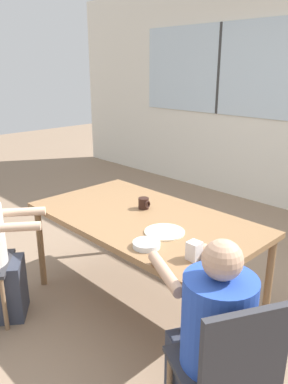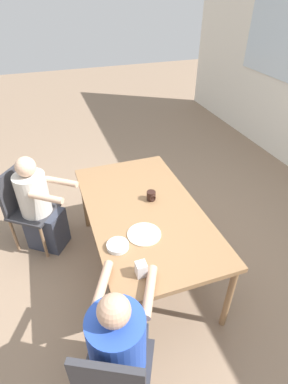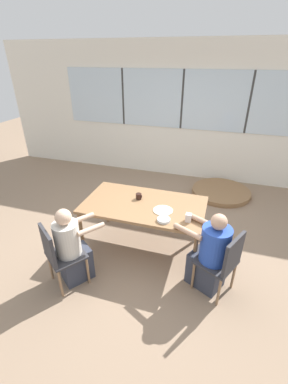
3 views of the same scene
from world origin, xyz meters
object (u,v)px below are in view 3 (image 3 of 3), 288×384
Objects in this scene: coffee_mug at (139,196)px; milk_carton_small at (188,218)px; bowl_white_shallow at (164,220)px; chair_for_man_blue_shirt at (224,260)px; person_woman_green_shirt at (72,249)px; chair_for_woman_green_shirt at (58,252)px; person_man_blue_shirt at (210,256)px; folded_table_stack at (221,192)px.

coffee_mug is 0.81× the size of milk_carton_small.
milk_carton_small is at bearing 16.29° from bowl_white_shallow.
chair_for_man_blue_shirt is 0.82× the size of person_woman_green_shirt.
person_woman_green_shirt is at bearing 126.79° from chair_for_man_blue_shirt.
chair_for_woman_green_shirt reaches higher than bowl_white_shallow.
person_man_blue_shirt reaches higher than milk_carton_small.
person_woman_green_shirt is (-1.73, -0.30, -0.04)m from chair_for_man_blue_shirt.
folded_table_stack is at bearing 80.12° from milk_carton_small.
chair_for_man_blue_shirt is (1.83, 0.44, 0.00)m from chair_for_woman_green_shirt.
chair_for_woman_green_shirt is at bearing -147.94° from bowl_white_shallow.
milk_carton_small is at bearing -24.63° from coffee_mug.
milk_carton_small is 2.37m from folded_table_stack.
milk_carton_small is (-0.31, 0.24, 0.31)m from person_man_blue_shirt.
person_man_blue_shirt is at bearing -14.92° from bowl_white_shallow.
person_woman_green_shirt reaches higher than chair_for_man_blue_shirt.
chair_for_man_blue_shirt reaches higher than milk_carton_small.
milk_carton_small is (-0.47, 0.32, 0.27)m from chair_for_man_blue_shirt.
person_man_blue_shirt reaches higher than chair_for_woman_green_shirt.
person_woman_green_shirt reaches higher than coffee_mug.
coffee_mug reaches higher than folded_table_stack.
person_man_blue_shirt is 2.50m from folded_table_stack.
milk_carton_small is at bearing 82.40° from chair_for_man_blue_shirt.
person_woman_green_shirt is at bearing -151.11° from bowl_white_shallow.
person_woman_green_shirt is 1.14m from coffee_mug.
person_man_blue_shirt is at bearing -91.69° from folded_table_stack.
chair_for_man_blue_shirt is 0.62m from milk_carton_small.
person_woman_green_shirt is at bearing -120.14° from folded_table_stack.
coffee_mug is 0.63m from bowl_white_shallow.
coffee_mug is at bearing 87.93° from person_man_blue_shirt.
chair_for_woman_green_shirt is at bearing 133.92° from person_man_blue_shirt.
coffee_mug is (-1.06, 0.58, 0.30)m from person_man_blue_shirt.
person_man_blue_shirt is 0.90× the size of folded_table_stack.
chair_for_man_blue_shirt is at bearing 46.16° from person_woman_green_shirt.
chair_for_man_blue_shirt is 0.18m from person_man_blue_shirt.
milk_carton_small reaches higher than folded_table_stack.
chair_for_man_blue_shirt is at bearing -88.20° from folded_table_stack.
chair_for_woman_green_shirt is 1.88m from chair_for_man_blue_shirt.
chair_for_woman_green_shirt reaches higher than milk_carton_small.
person_man_blue_shirt reaches higher than bowl_white_shallow.
coffee_mug reaches higher than bowl_white_shallow.
person_woman_green_shirt is 6.38× the size of bowl_white_shallow.
chair_for_man_blue_shirt is 10.09× the size of coffee_mug.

